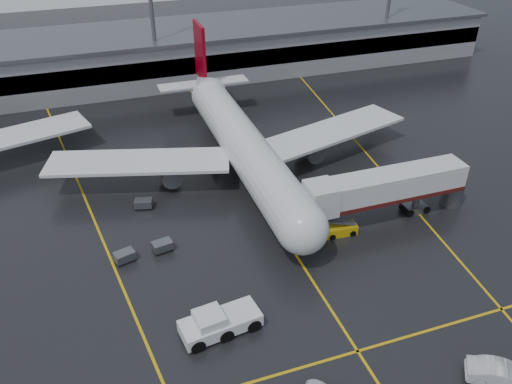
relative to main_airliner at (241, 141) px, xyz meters
name	(u,v)px	position (x,y,z in m)	size (l,w,h in m)	color
ground	(267,209)	(0.00, -9.70, -4.21)	(220.00, 220.00, 0.00)	black
apron_line_centre	(267,209)	(0.00, -9.70, -4.20)	(0.25, 90.00, 0.02)	gold
apron_line_stop	(358,351)	(0.00, -31.70, -4.20)	(60.00, 0.25, 0.02)	gold
apron_line_left	(84,195)	(-20.00, 0.30, -4.20)	(0.25, 70.00, 0.02)	gold
apron_line_right	(362,148)	(18.00, 0.30, -4.20)	(0.25, 70.00, 0.02)	gold
terminal	(178,52)	(0.00, 38.23, 0.11)	(122.00, 19.00, 8.60)	gray
light_mast_mid	(151,4)	(-5.00, 32.30, 10.27)	(3.00, 1.20, 25.45)	#595B60
main_airliner	(241,141)	(0.00, 0.00, 0.00)	(48.80, 45.60, 14.10)	silver
jet_bridge	(387,189)	(11.87, -15.70, -0.28)	(19.90, 3.40, 6.05)	silver
pushback_tractor	(218,323)	(-10.29, -25.82, -3.23)	(7.20, 3.75, 2.47)	white
belt_loader	(340,230)	(5.92, -16.75, -3.65)	(3.65, 1.84, 2.26)	gold
service_van_c	(504,375)	(9.04, -38.10, -3.29)	(1.94, 5.56, 1.83)	silver
baggage_cart_a	(162,246)	(-12.83, -13.30, -3.58)	(2.19, 1.63, 1.12)	#595B60
baggage_cart_b	(125,256)	(-16.75, -13.72, -3.58)	(2.28, 1.80, 1.12)	#595B60
baggage_cart_c	(144,203)	(-13.46, -4.73, -3.58)	(2.27, 1.78, 1.12)	#595B60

